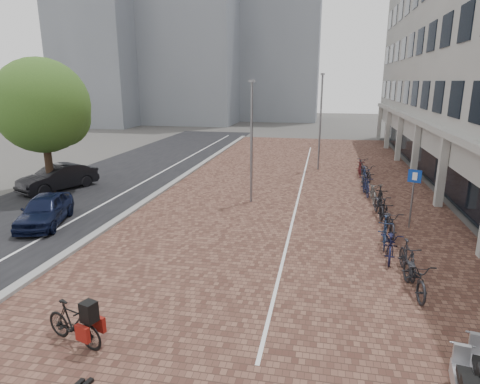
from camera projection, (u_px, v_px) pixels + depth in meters
name	position (u px, v px, depth m)	size (l,w,h in m)	color
ground	(198.00, 288.00, 11.87)	(140.00, 140.00, 0.00)	#474442
plaza_brick	(297.00, 189.00, 22.84)	(14.50, 42.00, 0.04)	brown
street_asphalt	(114.00, 180.00, 24.96)	(8.00, 50.00, 0.03)	black
curb	(175.00, 182.00, 24.19)	(0.35, 42.00, 0.14)	gray
lane_line	(145.00, 181.00, 24.57)	(0.12, 44.00, 0.00)	white
parking_line	(301.00, 189.00, 22.79)	(0.10, 30.00, 0.00)	white
bg_towers	(201.00, 20.00, 57.31)	(33.00, 23.00, 32.00)	gray
car_navy	(45.00, 210.00, 17.01)	(1.51, 3.75, 1.28)	black
car_dark	(58.00, 178.00, 22.47)	(1.47, 4.20, 1.39)	black
hero_bike	(74.00, 323.00, 9.24)	(1.77, 0.97, 1.20)	black
scooter_front	(463.00, 382.00, 7.49)	(0.44, 1.40, 0.96)	#B4B4B9
scooter_back	(480.00, 373.00, 7.67)	(0.47, 1.52, 1.04)	#AFAEB3
parking_sign	(413.00, 190.00, 16.32)	(0.48, 0.24, 2.43)	slate
lamp_near	(251.00, 144.00, 19.58)	(0.12, 0.12, 5.79)	slate
lamp_far	(320.00, 123.00, 27.04)	(0.12, 0.12, 6.22)	slate
street_tree	(46.00, 108.00, 21.09)	(4.79, 4.79, 6.97)	#382619
bike_row	(376.00, 198.00, 19.17)	(1.25, 18.11, 1.05)	black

